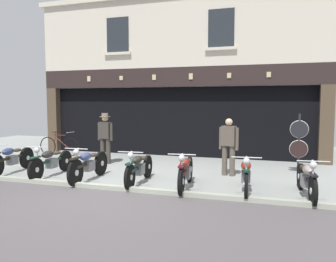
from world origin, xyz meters
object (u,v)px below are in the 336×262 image
(motorcycle_far_left, at_px, (12,158))
(leaning_bicycle, at_px, (59,145))
(motorcycle_center_left, at_px, (89,164))
(motorcycle_right, at_px, (246,174))
(motorcycle_left, at_px, (51,161))
(motorcycle_center, at_px, (139,167))
(motorcycle_far_right, at_px, (307,178))
(advert_board_far, at_px, (101,108))
(salesman_left, at_px, (105,136))
(advert_board_near, at_px, (127,110))
(motorcycle_center_right, at_px, (186,171))
(tyre_sign_pole, at_px, (299,140))
(shopkeeper_center, at_px, (229,144))

(motorcycle_far_left, bearing_deg, leaning_bicycle, -84.17)
(motorcycle_center_left, relative_size, motorcycle_right, 1.02)
(motorcycle_right, relative_size, leaning_bicycle, 1.12)
(motorcycle_far_left, bearing_deg, motorcycle_left, 173.71)
(motorcycle_center, distance_m, motorcycle_far_right, 3.89)
(motorcycle_far_left, distance_m, motorcycle_right, 6.62)
(motorcycle_far_left, xyz_separation_m, advert_board_far, (0.43, 4.49, 1.39))
(motorcycle_right, distance_m, advert_board_far, 7.81)
(salesman_left, relative_size, advert_board_near, 1.82)
(motorcycle_center, height_order, motorcycle_center_right, motorcycle_center_right)
(motorcycle_left, bearing_deg, advert_board_near, -96.18)
(tyre_sign_pole, height_order, advert_board_near, advert_board_near)
(motorcycle_center, height_order, tyre_sign_pole, tyre_sign_pole)
(motorcycle_far_right, relative_size, salesman_left, 1.17)
(motorcycle_left, bearing_deg, shopkeeper_center, -164.39)
(motorcycle_left, distance_m, motorcycle_far_right, 6.56)
(motorcycle_right, distance_m, salesman_left, 5.29)
(salesman_left, bearing_deg, motorcycle_center_left, 112.77)
(motorcycle_left, height_order, salesman_left, salesman_left)
(motorcycle_right, bearing_deg, tyre_sign_pole, -120.86)
(shopkeeper_center, relative_size, leaning_bicycle, 0.91)
(salesman_left, xyz_separation_m, advert_board_near, (-0.25, 2.31, 0.79))
(motorcycle_left, bearing_deg, motorcycle_center_left, 169.93)
(advert_board_near, bearing_deg, motorcycle_center_right, -52.12)
(motorcycle_far_left, xyz_separation_m, tyre_sign_pole, (7.87, 2.56, 0.53))
(motorcycle_left, distance_m, motorcycle_center, 2.67)
(motorcycle_center_right, distance_m, advert_board_far, 6.83)
(motorcycle_center_left, bearing_deg, motorcycle_center_right, 177.97)
(motorcycle_far_right, bearing_deg, leaning_bicycle, -27.46)
(motorcycle_left, distance_m, shopkeeper_center, 4.93)
(motorcycle_far_right, distance_m, tyre_sign_pole, 2.74)
(motorcycle_far_left, distance_m, shopkeeper_center, 6.21)
(motorcycle_center, bearing_deg, leaning_bicycle, -38.95)
(motorcycle_center, distance_m, motorcycle_right, 2.61)
(motorcycle_left, distance_m, tyre_sign_pole, 7.03)
(motorcycle_center, bearing_deg, salesman_left, -50.37)
(shopkeeper_center, bearing_deg, motorcycle_right, 123.57)
(motorcycle_far_left, height_order, motorcycle_center_right, motorcycle_far_left)
(motorcycle_center, bearing_deg, advert_board_far, -55.90)
(shopkeeper_center, xyz_separation_m, advert_board_far, (-5.57, 2.94, 0.94))
(salesman_left, bearing_deg, motorcycle_center, 138.21)
(shopkeeper_center, distance_m, advert_board_near, 5.35)
(motorcycle_center, xyz_separation_m, salesman_left, (-2.15, 2.26, 0.52))
(tyre_sign_pole, distance_m, advert_board_far, 7.73)
(motorcycle_far_left, relative_size, advert_board_far, 2.22)
(motorcycle_far_right, relative_size, advert_board_near, 2.12)
(motorcycle_center, relative_size, advert_board_far, 2.19)
(advert_board_near, bearing_deg, motorcycle_right, -42.32)
(motorcycle_left, relative_size, leaning_bicycle, 1.14)
(shopkeeper_center, bearing_deg, motorcycle_center_right, 78.48)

